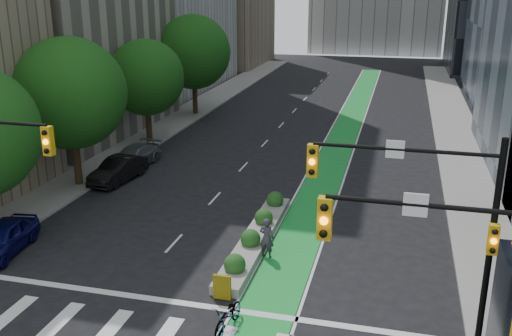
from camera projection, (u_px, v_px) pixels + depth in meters
The scene contains 15 objects.
ground at pixel (175, 321), 20.41m from camera, with size 160.00×160.00×0.00m, color black.
sidewalk_left at pixel (156, 132), 46.21m from camera, with size 3.60×90.00×0.15m, color gray.
sidewalk_right at pixel (463, 152), 40.61m from camera, with size 3.60×90.00×0.15m, color gray.
bike_lane_paint at pixel (346, 129), 47.33m from camera, with size 2.20×70.00×0.01m, color green.
tree_mid at pixel (70, 94), 32.35m from camera, with size 6.40×6.40×8.78m.
tree_midfar at pixel (146, 78), 41.75m from camera, with size 5.60×5.60×7.76m.
tree_far at pixel (193, 52), 50.73m from camera, with size 6.60×6.60×9.00m.
signal_right at pixel (441, 216), 17.30m from camera, with size 5.82×0.51×7.20m.
signal_far_right at pixel (464, 293), 13.09m from camera, with size 4.82×0.51×7.20m.
median_planter at pixel (256, 235), 26.49m from camera, with size 1.20×10.26×1.10m.
bicycle at pixel (228, 316), 19.77m from camera, with size 0.71×2.04×1.07m, color gray.
cyclist at pixel (267, 238), 24.94m from camera, with size 0.67×0.44×1.84m, color #39333E.
parked_car_left_near at pixel (3, 238), 25.38m from camera, with size 1.73×4.29×1.46m, color #0D0E4F.
parked_car_left_mid at pixel (118, 170), 34.64m from camera, with size 1.55×4.46×1.47m, color black.
parked_car_left_far at pixel (134, 157), 37.42m from camera, with size 1.92×4.71×1.37m, color #56585B.
Camera 1 is at (7.22, -16.43, 11.53)m, focal length 40.00 mm.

